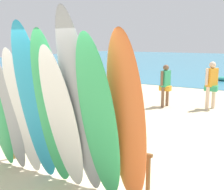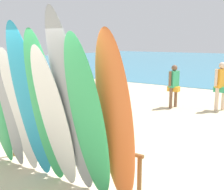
% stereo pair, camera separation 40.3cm
% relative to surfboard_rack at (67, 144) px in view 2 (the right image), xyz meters
% --- Properties ---
extents(surfboard_rack, '(3.03, 0.07, 0.70)m').
position_rel_surfboard_rack_xyz_m(surfboard_rack, '(0.00, 0.00, 0.00)').
color(surfboard_rack, brown).
rests_on(surfboard_rack, ground).
extents(surfboard_grey_1, '(0.55, 0.55, 2.16)m').
position_rel_surfboard_rack_xyz_m(surfboard_grey_1, '(-1.00, -0.45, 0.53)').
color(surfboard_grey_1, '#999EA3').
rests_on(surfboard_grey_1, ground).
extents(surfboard_white_2, '(0.54, 0.59, 2.25)m').
position_rel_surfboard_rack_xyz_m(surfboard_white_2, '(-0.64, -0.46, 0.58)').
color(surfboard_white_2, white).
rests_on(surfboard_white_2, ground).
extents(surfboard_teal_3, '(0.62, 0.73, 2.65)m').
position_rel_surfboard_rack_xyz_m(surfboard_teal_3, '(-0.29, -0.51, 0.77)').
color(surfboard_teal_3, '#289EC6').
rests_on(surfboard_teal_3, ground).
extents(surfboard_green_4, '(0.61, 0.70, 2.54)m').
position_rel_surfboard_rack_xyz_m(surfboard_green_4, '(0.04, -0.50, 0.72)').
color(surfboard_green_4, '#38B266').
rests_on(surfboard_green_4, ground).
extents(surfboard_white_5, '(0.63, 0.72, 2.31)m').
position_rel_surfboard_rack_xyz_m(surfboard_white_5, '(0.29, -0.55, 0.60)').
color(surfboard_white_5, white).
rests_on(surfboard_white_5, ground).
extents(surfboard_grey_6, '(0.61, 0.79, 2.81)m').
position_rel_surfboard_rack_xyz_m(surfboard_grey_6, '(0.61, -0.54, 0.85)').
color(surfboard_grey_6, '#999EA3').
rests_on(surfboard_grey_6, ground).
extents(surfboard_green_7, '(0.58, 0.73, 2.47)m').
position_rel_surfboard_rack_xyz_m(surfboard_green_7, '(0.95, -0.57, 0.69)').
color(surfboard_green_7, '#38B266').
rests_on(surfboard_green_7, ground).
extents(surfboard_orange_8, '(0.58, 0.57, 2.52)m').
position_rel_surfboard_rack_xyz_m(surfboard_orange_8, '(1.30, -0.42, 0.71)').
color(surfboard_orange_8, orange).
rests_on(surfboard_orange_8, ground).
extents(beachgoer_near_rack, '(0.39, 0.56, 1.51)m').
position_rel_surfboard_rack_xyz_m(beachgoer_near_rack, '(-0.37, 5.92, 0.32)').
color(beachgoer_near_rack, brown).
rests_on(beachgoer_near_rack, ground).
extents(beachgoer_photographing, '(0.60, 0.25, 1.57)m').
position_rel_surfboard_rack_xyz_m(beachgoer_photographing, '(-1.97, 1.81, 0.36)').
color(beachgoer_photographing, '#9E704C').
rests_on(beachgoer_photographing, ground).
extents(beachgoer_midbeach, '(0.43, 0.57, 1.64)m').
position_rel_surfboard_rack_xyz_m(beachgoer_midbeach, '(1.12, 6.36, 0.39)').
color(beachgoer_midbeach, beige).
rests_on(beachgoer_midbeach, ground).
extents(beach_chair_red, '(0.57, 0.69, 0.84)m').
position_rel_surfboard_rack_xyz_m(beach_chair_red, '(-3.21, 1.17, -0.12)').
color(beach_chair_red, '#B7B7BC').
rests_on(beach_chair_red, ground).
extents(beach_chair_blue, '(0.66, 0.81, 0.81)m').
position_rel_surfboard_rack_xyz_m(beach_chair_blue, '(-2.91, 2.45, -0.12)').
color(beach_chair_blue, '#B7B7BC').
rests_on(beach_chair_blue, ground).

